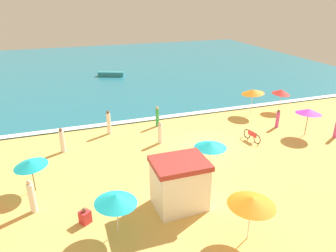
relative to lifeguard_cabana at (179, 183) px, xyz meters
The scene contains 21 objects.
ground_plane 7.31m from the lifeguard_cabana, 53.84° to the left, with size 60.00×60.00×0.00m, color #EDBC60.
ocean_water 34.09m from the lifeguard_cabana, 82.85° to the left, with size 60.00×44.00×0.10m, color teal.
wave_breaker_foam 12.88m from the lifeguard_cabana, 70.69° to the left, with size 57.00×0.70×0.01m, color white.
lifeguard_cabana is the anchor object (origin of this frame).
beach_umbrella_0 15.22m from the lifeguard_cabana, 43.37° to the left, with size 2.46×2.44×2.42m.
beach_umbrella_1 3.58m from the lifeguard_cabana, 163.30° to the right, with size 2.35×2.34×2.17m.
beach_umbrella_2 8.15m from the lifeguard_cabana, 151.24° to the left, with size 2.25×2.23×1.97m.
beach_umbrella_3 3.90m from the lifeguard_cabana, 57.68° to the right, with size 2.63×2.62×2.24m.
beach_umbrella_5 17.54m from the lifeguard_cabana, 36.40° to the left, with size 2.35×2.35×2.13m.
beach_umbrella_7 3.41m from the lifeguard_cabana, 36.58° to the left, with size 1.98×1.98×2.34m.
beach_umbrella_9 13.47m from the lifeguard_cabana, 22.05° to the left, with size 2.74×2.74×2.23m.
parked_bicycle 9.75m from the lifeguard_cabana, 34.75° to the left, with size 0.32×1.81×0.76m.
beachgoer_1 9.93m from the lifeguard_cabana, 123.43° to the left, with size 0.44×0.44×1.79m.
beachgoer_2 14.86m from the lifeguard_cabana, 15.34° to the left, with size 0.34×0.34×1.60m.
beachgoer_3 13.40m from the lifeguard_cabana, 31.89° to the left, with size 0.39×0.39×1.52m.
beachgoer_5 4.85m from the lifeguard_cabana, behind, with size 0.64×0.64×0.85m.
beachgoer_6 10.50m from the lifeguard_cabana, 100.55° to the left, with size 0.44×0.44×1.93m.
beachgoer_7 10.75m from the lifeguard_cabana, 78.64° to the left, with size 0.41×0.41×1.73m.
beachgoer_8 7.53m from the lifeguard_cabana, 79.73° to the left, with size 0.40×0.40×1.68m.
beachgoer_9 7.40m from the lifeguard_cabana, 164.65° to the left, with size 0.37×0.37×1.85m.
small_boat_0 28.61m from the lifeguard_cabana, 87.30° to the left, with size 3.46×2.09×0.59m.
Camera 1 is at (-9.22, -18.33, 10.20)m, focal length 33.55 mm.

